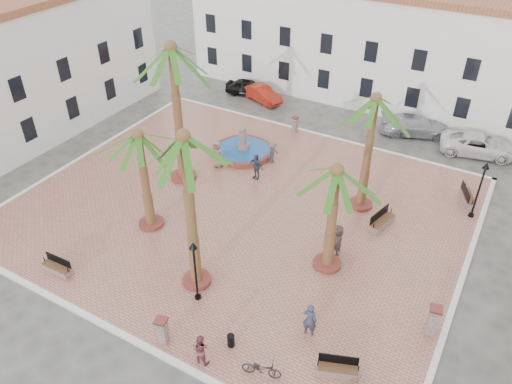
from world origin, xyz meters
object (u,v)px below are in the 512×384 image
Objects in this scene: litter_bin at (231,340)px; palm_nw at (173,63)px; palm_s at (185,154)px; pedestrian_fountain_a at (217,154)px; lamppost_e at (482,181)px; pedestrian_north at (273,153)px; car_silver at (415,126)px; bicycle_a at (261,368)px; bench_s at (57,268)px; pedestrian_east at (338,240)px; pedestrian_fountain_b at (256,166)px; palm_sw at (140,147)px; bollard_e at (433,320)px; fountain at (243,150)px; bench_ne at (467,198)px; palm_e at (336,184)px; palm_ne at (374,111)px; car_red at (262,94)px; bench_e at (381,222)px; cyclist_a at (310,319)px; cyclist_b at (200,349)px; bollard_n at (295,124)px; bollard_se at (162,330)px; car_black at (248,87)px; car_white at (479,145)px; bench_se at (337,370)px.

palm_nw is at bearing 135.05° from litter_bin.
palm_s reaches higher than pedestrian_fountain_a.
pedestrian_north is (-13.20, -0.50, -1.76)m from lamppost_e.
bicycle_a is at bearing 157.93° from car_silver.
pedestrian_north reaches higher than bicycle_a.
pedestrian_east is (11.99, 8.58, 0.67)m from bench_s.
palm_sw is at bearing -99.01° from pedestrian_fountain_b.
pedestrian_north is (2.89, 9.63, -4.41)m from palm_sw.
bench_s is 18.65m from bollard_e.
fountain is 0.68× the size of palm_sw.
bench_ne is 1.25× the size of bollard_e.
bench_s is at bearing 110.76° from bench_ne.
car_silver is at bearing 90.05° from palm_e.
palm_e is 3.53× the size of bench_s.
palm_ne is 1.99× the size of lamppost_e.
palm_nw is 15.49m from car_red.
palm_nw is 4.50× the size of bench_e.
cyclist_a is at bearing -126.29° from car_red.
bench_s is 15.82m from pedestrian_north.
cyclist_b is (-8.16, -6.46, -0.02)m from bollard_e.
pedestrian_east reaches higher than pedestrian_fountain_b.
bicycle_a is (10.52, -5.61, -4.75)m from palm_sw.
bench_ne is at bearing -23.22° from bench_e.
pedestrian_fountain_b is (-8.45, 9.98, 0.00)m from cyclist_a.
pedestrian_north is at bearing -82.08° from bollard_n.
bollard_se is at bearing 82.53° from bicycle_a.
car_red is (1.66, -0.51, -0.03)m from car_black.
bench_s is at bearing 133.14° from car_white.
bicycle_a is 8.69m from pedestrian_east.
car_red is (-3.40, 8.83, 0.21)m from fountain.
cyclist_b is at bearing -62.03° from pedestrian_fountain_a.
pedestrian_north is (-8.82, 3.11, 0.49)m from bench_e.
car_white is at bearing 30.54° from fountain.
car_red is (-2.93, 18.49, -4.68)m from palm_sw.
bollard_se is 0.79× the size of cyclist_a.
litter_bin is (3.61, -2.48, -7.20)m from palm_s.
car_red is 17.98m from car_white.
bollard_se is (-4.37, -8.20, -4.45)m from palm_e.
palm_ne reaches higher than pedestrian_fountain_a.
palm_e is 3.43× the size of cyclist_a.
palm_e is 9.72× the size of litter_bin.
cyclist_b is at bearing -105.92° from palm_e.
car_silver is (9.79, 9.27, 0.30)m from fountain.
bench_e is 7.71m from bollard_e.
fountain is at bearing -71.19° from cyclist_b.
palm_e is 11.55m from pedestrian_north.
palm_e is 8.24m from bench_se.
litter_bin is (10.26, 0.55, 0.06)m from bench_s.
palm_sw reaches higher than lamppost_e.
palm_s is 9.50m from bicycle_a.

